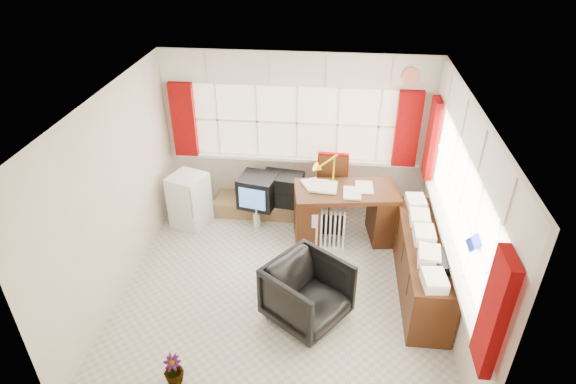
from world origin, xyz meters
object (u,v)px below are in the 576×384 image
(task_chair, at_px, (331,188))
(mini_fridge, at_px, (190,200))
(desk_lamp, at_px, (334,163))
(credenza, at_px, (421,263))
(desk, at_px, (345,211))
(office_chair, at_px, (307,293))
(radiator, at_px, (330,235))
(crt_tv, at_px, (258,191))
(tv_bench, at_px, (260,206))

(task_chair, xyz_separation_m, mini_fridge, (-2.11, -0.28, -0.18))
(desk_lamp, relative_size, credenza, 0.24)
(desk, xyz_separation_m, desk_lamp, (-0.19, 0.15, 0.70))
(desk, xyz_separation_m, mini_fridge, (-2.32, 0.12, -0.04))
(office_chair, relative_size, radiator, 1.35)
(desk, relative_size, crt_tv, 2.43)
(crt_tv, height_order, mini_fridge, mini_fridge)
(radiator, bearing_deg, office_chair, -99.64)
(desk_lamp, distance_m, radiator, 1.02)
(desk, height_order, mini_fridge, desk)
(task_chair, bearing_deg, crt_tv, -178.63)
(office_chair, height_order, tv_bench, office_chair)
(office_chair, xyz_separation_m, credenza, (1.38, 0.66, 0.01))
(task_chair, relative_size, office_chair, 1.34)
(desk_lamp, height_order, task_chair, desk_lamp)
(desk, height_order, task_chair, task_chair)
(office_chair, height_order, credenza, credenza)
(desk_lamp, bearing_deg, radiator, -90.22)
(task_chair, xyz_separation_m, tv_bench, (-1.11, 0.13, -0.47))
(desk, distance_m, desk_lamp, 0.74)
(office_chair, bearing_deg, task_chair, 30.89)
(desk_lamp, relative_size, tv_bench, 0.34)
(mini_fridge, bearing_deg, desk_lamp, 0.79)
(task_chair, distance_m, tv_bench, 1.21)
(credenza, relative_size, tv_bench, 1.43)
(task_chair, bearing_deg, mini_fridge, -172.56)
(radiator, bearing_deg, credenza, -29.87)
(tv_bench, bearing_deg, credenza, -33.71)
(office_chair, bearing_deg, tv_bench, 59.13)
(task_chair, height_order, mini_fridge, task_chair)
(radiator, xyz_separation_m, credenza, (1.15, -0.66, 0.14))
(desk, relative_size, tv_bench, 1.08)
(desk, relative_size, radiator, 2.44)
(credenza, xyz_separation_m, mini_fridge, (-3.28, 1.11, 0.02))
(office_chair, distance_m, credenza, 1.53)
(desk_lamp, distance_m, mini_fridge, 2.25)
(office_chair, bearing_deg, radiator, 27.09)
(task_chair, distance_m, mini_fridge, 2.14)
(office_chair, distance_m, radiator, 1.35)
(mini_fridge, bearing_deg, crt_tv, 13.97)
(tv_bench, bearing_deg, office_chair, -67.60)
(task_chair, bearing_deg, radiator, -88.77)
(office_chair, xyz_separation_m, tv_bench, (-0.90, 2.18, -0.26))
(credenza, distance_m, crt_tv, 2.66)
(office_chair, height_order, crt_tv, office_chair)
(radiator, bearing_deg, tv_bench, 142.69)
(task_chair, bearing_deg, office_chair, -95.84)
(task_chair, xyz_separation_m, office_chair, (-0.21, -2.05, -0.21))
(desk, xyz_separation_m, task_chair, (-0.21, 0.40, 0.14))
(radiator, distance_m, crt_tv, 1.35)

